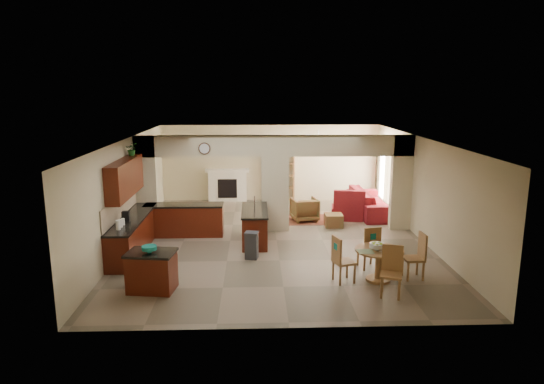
{
  "coord_description": "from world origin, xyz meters",
  "views": [
    {
      "loc": [
        -0.59,
        -12.77,
        4.11
      ],
      "look_at": [
        -0.12,
        0.3,
        1.3
      ],
      "focal_mm": 32.0,
      "sensor_mm": 36.0,
      "label": 1
    }
  ],
  "objects_px": {
    "dining_table": "(379,260)",
    "armchair": "(304,209)",
    "sofa": "(372,202)",
    "kitchen_island": "(152,271)"
  },
  "relations": [
    {
      "from": "kitchen_island",
      "to": "dining_table",
      "type": "height_order",
      "value": "kitchen_island"
    },
    {
      "from": "sofa",
      "to": "armchair",
      "type": "relative_size",
      "value": 3.45
    },
    {
      "from": "sofa",
      "to": "armchair",
      "type": "bearing_deg",
      "value": 105.87
    },
    {
      "from": "dining_table",
      "to": "sofa",
      "type": "distance_m",
      "value": 5.84
    },
    {
      "from": "kitchen_island",
      "to": "armchair",
      "type": "distance_m",
      "value": 6.47
    },
    {
      "from": "kitchen_island",
      "to": "dining_table",
      "type": "xyz_separation_m",
      "value": [
        4.81,
        0.35,
        0.06
      ]
    },
    {
      "from": "dining_table",
      "to": "armchair",
      "type": "height_order",
      "value": "armchair"
    },
    {
      "from": "dining_table",
      "to": "sofa",
      "type": "relative_size",
      "value": 0.38
    },
    {
      "from": "armchair",
      "to": "dining_table",
      "type": "bearing_deg",
      "value": 91.57
    },
    {
      "from": "armchair",
      "to": "sofa",
      "type": "bearing_deg",
      "value": -172.94
    }
  ]
}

